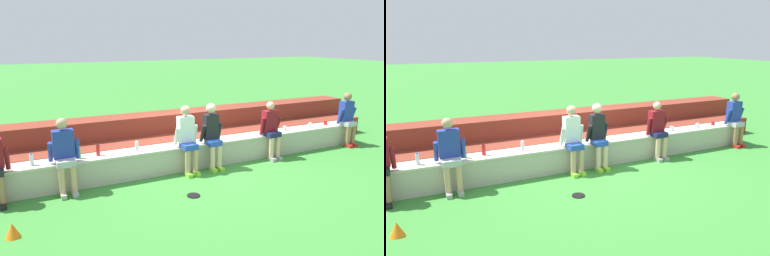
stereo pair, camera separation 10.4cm
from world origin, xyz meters
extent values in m
plane|color=#388433|center=(0.00, 0.00, 0.00)|extent=(80.00, 80.00, 0.00)
cube|color=#B7AF9E|center=(0.00, 0.23, 0.28)|extent=(9.27, 0.47, 0.56)
cube|color=beige|center=(0.00, 0.23, 0.54)|extent=(9.31, 0.51, 0.04)
cube|color=brown|center=(0.00, 1.15, 0.24)|extent=(11.38, 0.72, 0.48)
cube|color=maroon|center=(0.00, 1.87, 0.48)|extent=(11.38, 0.72, 0.96)
cylinder|color=#996B4C|center=(-4.09, -0.18, 0.28)|extent=(0.11, 0.11, 0.56)
cube|color=black|center=(-4.09, -0.22, 0.04)|extent=(0.10, 0.22, 0.08)
cylinder|color=maroon|center=(-3.96, 0.01, 0.81)|extent=(0.08, 0.19, 0.43)
cylinder|color=tan|center=(-3.11, -0.19, 0.28)|extent=(0.11, 0.11, 0.56)
cylinder|color=tan|center=(-2.90, -0.19, 0.28)|extent=(0.11, 0.11, 0.56)
cube|color=#99999E|center=(-3.11, -0.23, 0.04)|extent=(0.10, 0.22, 0.08)
cube|color=#99999E|center=(-2.90, -0.23, 0.04)|extent=(0.10, 0.22, 0.08)
cube|color=#B2B2B7|center=(-3.01, -0.07, 0.61)|extent=(0.34, 0.30, 0.12)
cube|color=#23389E|center=(-3.01, 0.09, 0.93)|extent=(0.38, 0.20, 0.53)
sphere|color=tan|center=(-3.01, 0.09, 1.31)|extent=(0.20, 0.20, 0.20)
cylinder|color=#23389E|center=(-3.25, 0.07, 0.81)|extent=(0.08, 0.23, 0.42)
cylinder|color=#23389E|center=(-2.77, 0.07, 0.81)|extent=(0.08, 0.21, 0.42)
cylinder|color=tan|center=(-0.61, -0.24, 0.28)|extent=(0.11, 0.11, 0.56)
cylinder|color=tan|center=(-0.42, -0.24, 0.28)|extent=(0.11, 0.11, 0.56)
cube|color=#8CD833|center=(-0.61, -0.28, 0.04)|extent=(0.10, 0.22, 0.08)
cube|color=#8CD833|center=(-0.42, -0.28, 0.04)|extent=(0.10, 0.22, 0.08)
cube|color=#2347B2|center=(-0.52, -0.10, 0.61)|extent=(0.31, 0.35, 0.12)
cube|color=white|center=(-0.52, 0.06, 0.95)|extent=(0.34, 0.20, 0.56)
sphere|color=tan|center=(-0.52, 0.06, 1.35)|extent=(0.21, 0.21, 0.21)
cylinder|color=white|center=(-0.73, 0.04, 0.82)|extent=(0.08, 0.23, 0.42)
cylinder|color=white|center=(-0.30, 0.04, 0.82)|extent=(0.08, 0.15, 0.43)
cylinder|color=beige|center=(0.00, -0.22, 0.28)|extent=(0.11, 0.11, 0.56)
cylinder|color=beige|center=(0.17, -0.22, 0.28)|extent=(0.11, 0.11, 0.56)
cube|color=#8CD833|center=(0.00, -0.26, 0.04)|extent=(0.10, 0.22, 0.08)
cube|color=#8CD833|center=(0.17, -0.26, 0.04)|extent=(0.10, 0.22, 0.08)
cube|color=#2347B2|center=(0.09, -0.08, 0.61)|extent=(0.28, 0.33, 0.12)
cube|color=black|center=(0.09, 0.04, 0.94)|extent=(0.32, 0.20, 0.55)
sphere|color=beige|center=(0.09, 0.04, 1.35)|extent=(0.22, 0.22, 0.22)
cylinder|color=black|center=(-0.12, 0.02, 0.82)|extent=(0.08, 0.24, 0.42)
cylinder|color=black|center=(0.30, 0.02, 0.82)|extent=(0.08, 0.18, 0.43)
cylinder|color=#DBAD89|center=(1.61, -0.19, 0.28)|extent=(0.11, 0.11, 0.56)
cylinder|color=#DBAD89|center=(1.81, -0.19, 0.28)|extent=(0.11, 0.11, 0.56)
cube|color=#99999E|center=(1.61, -0.23, 0.04)|extent=(0.10, 0.22, 0.08)
cube|color=#99999E|center=(1.81, -0.23, 0.04)|extent=(0.10, 0.22, 0.08)
cube|color=#191E47|center=(1.71, -0.07, 0.61)|extent=(0.32, 0.30, 0.12)
cube|color=maroon|center=(1.71, 0.05, 0.92)|extent=(0.36, 0.20, 0.50)
sphere|color=#DBAD89|center=(1.71, 0.05, 1.28)|extent=(0.20, 0.20, 0.20)
cylinder|color=maroon|center=(1.48, 0.03, 0.80)|extent=(0.08, 0.15, 0.43)
cylinder|color=maroon|center=(1.94, 0.03, 0.80)|extent=(0.08, 0.24, 0.42)
cylinder|color=#996B4C|center=(4.15, -0.19, 0.28)|extent=(0.11, 0.11, 0.56)
cylinder|color=#996B4C|center=(4.35, -0.19, 0.28)|extent=(0.11, 0.11, 0.56)
cube|color=red|center=(4.15, -0.23, 0.04)|extent=(0.10, 0.22, 0.08)
cube|color=red|center=(4.35, -0.23, 0.04)|extent=(0.10, 0.22, 0.08)
cube|color=#B2B2B7|center=(4.25, -0.07, 0.61)|extent=(0.32, 0.30, 0.12)
cube|color=#23389E|center=(4.25, 0.03, 0.93)|extent=(0.36, 0.20, 0.53)
sphere|color=#996B4C|center=(4.25, 0.03, 1.33)|extent=(0.21, 0.21, 0.21)
cylinder|color=#23389E|center=(4.02, 0.01, 0.81)|extent=(0.08, 0.20, 0.42)
cylinder|color=#23389E|center=(4.48, 0.01, 0.81)|extent=(0.08, 0.20, 0.43)
cylinder|color=red|center=(-2.35, 0.25, 0.66)|extent=(0.08, 0.08, 0.21)
cylinder|color=black|center=(-2.35, 0.25, 0.78)|extent=(0.05, 0.05, 0.02)
cylinder|color=silver|center=(-1.57, 0.19, 0.66)|extent=(0.07, 0.07, 0.20)
cylinder|color=white|center=(-1.57, 0.19, 0.77)|extent=(0.04, 0.04, 0.02)
cylinder|color=silver|center=(-3.57, 0.20, 0.67)|extent=(0.07, 0.07, 0.21)
cylinder|color=blue|center=(-3.57, 0.20, 0.78)|extent=(0.04, 0.04, 0.02)
cylinder|color=green|center=(-2.72, 0.24, 0.67)|extent=(0.08, 0.08, 0.22)
cylinder|color=blue|center=(-2.72, 0.24, 0.79)|extent=(0.05, 0.05, 0.02)
cylinder|color=white|center=(2.36, 0.25, 0.62)|extent=(0.09, 0.09, 0.11)
cylinder|color=red|center=(3.76, 0.26, 0.61)|extent=(0.09, 0.09, 0.10)
cylinder|color=white|center=(3.16, 0.21, 0.62)|extent=(0.08, 0.08, 0.12)
cylinder|color=black|center=(-0.94, -1.20, 0.01)|extent=(0.24, 0.24, 0.02)
cone|color=orange|center=(-3.95, -1.33, 0.11)|extent=(0.22, 0.22, 0.22)
camera|label=1|loc=(-3.69, -6.76, 2.82)|focal=33.94mm
camera|label=2|loc=(-3.59, -6.81, 2.82)|focal=33.94mm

